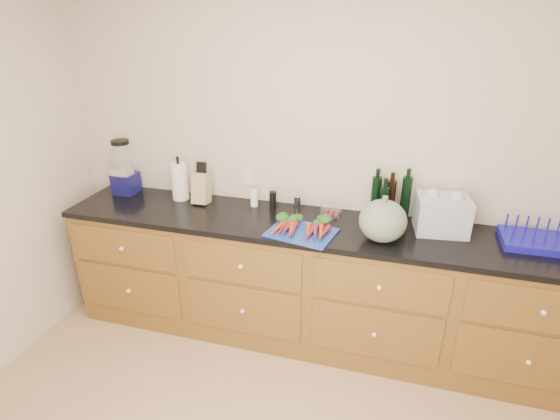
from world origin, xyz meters
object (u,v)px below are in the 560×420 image
(squash, at_px, (383,221))
(carrots, at_px, (303,226))
(knife_block, at_px, (202,188))
(dish_rack, at_px, (534,239))
(tomato_box, at_px, (331,211))
(paper_towel, at_px, (180,181))
(blender_appliance, at_px, (124,170))
(cutting_board, at_px, (302,232))

(squash, bearing_deg, carrots, -179.49)
(carrots, bearing_deg, squash, 0.51)
(carrots, bearing_deg, knife_block, 162.98)
(squash, relative_size, dish_rack, 0.79)
(knife_block, height_order, tomato_box, knife_block)
(paper_towel, height_order, knife_block, paper_towel)
(knife_block, bearing_deg, carrots, -17.02)
(tomato_box, distance_m, dish_rack, 1.28)
(blender_appliance, bearing_deg, cutting_board, -11.92)
(blender_appliance, relative_size, paper_towel, 1.50)
(blender_appliance, xyz_separation_m, dish_rack, (2.91, -0.08, -0.15))
(paper_towel, bearing_deg, squash, -10.10)
(blender_appliance, relative_size, dish_rack, 1.15)
(squash, bearing_deg, blender_appliance, 172.33)
(carrots, relative_size, knife_block, 1.64)
(squash, bearing_deg, tomato_box, 142.18)
(knife_block, distance_m, dish_rack, 2.25)
(cutting_board, distance_m, tomato_box, 0.36)
(carrots, bearing_deg, paper_towel, 164.93)
(dish_rack, bearing_deg, blender_appliance, 178.47)
(cutting_board, bearing_deg, squash, 5.38)
(cutting_board, height_order, paper_towel, paper_towel)
(squash, height_order, paper_towel, paper_towel)
(blender_appliance, distance_m, paper_towel, 0.48)
(paper_towel, relative_size, tomato_box, 2.10)
(knife_block, distance_m, tomato_box, 0.98)
(paper_towel, distance_m, dish_rack, 2.44)
(tomato_box, bearing_deg, dish_rack, -4.05)
(blender_appliance, bearing_deg, tomato_box, 0.43)
(cutting_board, xyz_separation_m, paper_towel, (-1.03, 0.32, 0.14))
(knife_block, xyz_separation_m, dish_rack, (2.25, -0.06, -0.08))
(squash, relative_size, paper_towel, 1.04)
(cutting_board, distance_m, knife_block, 0.90)
(blender_appliance, bearing_deg, paper_towel, 0.28)
(knife_block, bearing_deg, paper_towel, 173.95)
(paper_towel, relative_size, dish_rack, 0.76)
(cutting_board, height_order, blender_appliance, blender_appliance)
(squash, height_order, tomato_box, squash)
(cutting_board, relative_size, carrots, 1.10)
(paper_towel, xyz_separation_m, knife_block, (0.19, -0.02, -0.03))
(cutting_board, height_order, tomato_box, tomato_box)
(carrots, xyz_separation_m, blender_appliance, (-1.50, 0.27, 0.15))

